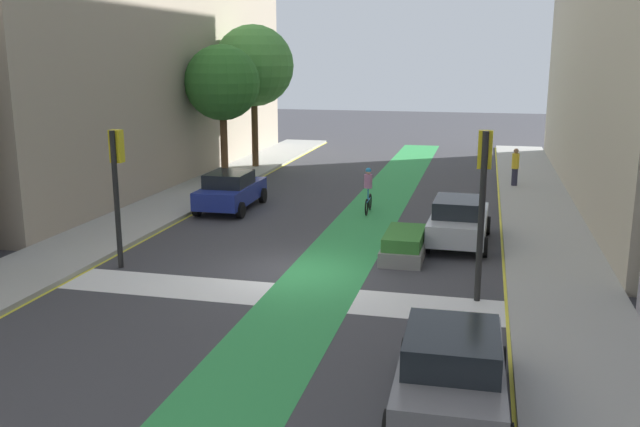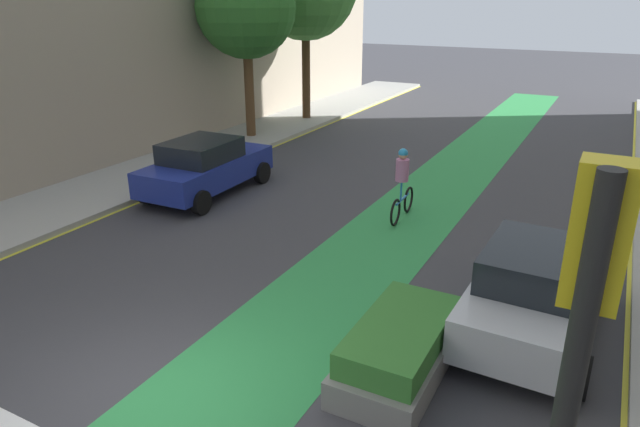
# 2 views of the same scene
# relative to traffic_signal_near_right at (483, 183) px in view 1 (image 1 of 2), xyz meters

# --- Properties ---
(ground_plane) EXTENTS (120.00, 120.00, 0.00)m
(ground_plane) POSITION_rel_traffic_signal_near_right_xyz_m (-5.23, 1.08, -3.07)
(ground_plane) COLOR #38383D
(bike_lane_paint) EXTENTS (2.40, 60.00, 0.01)m
(bike_lane_paint) POSITION_rel_traffic_signal_near_right_xyz_m (-4.29, 1.08, -3.06)
(bike_lane_paint) COLOR #2D8C47
(bike_lane_paint) RESTS_ON ground_plane
(crosswalk_band) EXTENTS (12.00, 1.80, 0.01)m
(crosswalk_band) POSITION_rel_traffic_signal_near_right_xyz_m (-5.23, -0.92, -3.06)
(crosswalk_band) COLOR silver
(crosswalk_band) RESTS_ON ground_plane
(sidewalk_left) EXTENTS (3.00, 60.00, 0.15)m
(sidewalk_left) POSITION_rel_traffic_signal_near_right_xyz_m (-12.73, 1.08, -2.99)
(sidewalk_left) COLOR #9E9E99
(sidewalk_left) RESTS_ON ground_plane
(curb_stripe_left) EXTENTS (0.16, 60.00, 0.01)m
(curb_stripe_left) POSITION_rel_traffic_signal_near_right_xyz_m (-11.23, 1.08, -3.06)
(curb_stripe_left) COLOR yellow
(curb_stripe_left) RESTS_ON ground_plane
(sidewalk_right) EXTENTS (3.00, 60.00, 0.15)m
(sidewalk_right) POSITION_rel_traffic_signal_near_right_xyz_m (2.27, 1.08, -2.99)
(sidewalk_right) COLOR #9E9E99
(sidewalk_right) RESTS_ON ground_plane
(curb_stripe_right) EXTENTS (0.16, 60.00, 0.01)m
(curb_stripe_right) POSITION_rel_traffic_signal_near_right_xyz_m (0.77, 1.08, -3.06)
(curb_stripe_right) COLOR yellow
(curb_stripe_right) RESTS_ON ground_plane
(traffic_signal_near_right) EXTENTS (0.35, 0.52, 4.38)m
(traffic_signal_near_right) POSITION_rel_traffic_signal_near_right_xyz_m (0.00, 0.00, 0.00)
(traffic_signal_near_right) COLOR black
(traffic_signal_near_right) RESTS_ON ground_plane
(traffic_signal_near_left) EXTENTS (0.35, 0.52, 4.09)m
(traffic_signal_near_left) POSITION_rel_traffic_signal_near_right_xyz_m (-10.42, 0.43, -0.19)
(traffic_signal_near_left) COLOR black
(traffic_signal_near_left) RESTS_ON ground_plane
(car_blue_left_far) EXTENTS (2.09, 4.23, 1.57)m
(car_blue_left_far) POSITION_rel_traffic_signal_near_right_xyz_m (-10.04, 8.55, -2.26)
(car_blue_left_far) COLOR navy
(car_blue_left_far) RESTS_ON ground_plane
(car_grey_right_near) EXTENTS (2.09, 4.23, 1.57)m
(car_grey_right_near) POSITION_rel_traffic_signal_near_right_xyz_m (-0.38, -6.00, -2.26)
(car_grey_right_near) COLOR slate
(car_grey_right_near) RESTS_ON ground_plane
(car_silver_right_far) EXTENTS (2.12, 4.25, 1.57)m
(car_silver_right_far) POSITION_rel_traffic_signal_near_right_xyz_m (-0.72, 5.39, -2.26)
(car_silver_right_far) COLOR #B2B7BF
(car_silver_right_far) RESTS_ON ground_plane
(cyclist_in_lane) EXTENTS (0.32, 1.73, 1.86)m
(cyclist_in_lane) POSITION_rel_traffic_signal_near_right_xyz_m (-4.44, 9.18, -2.10)
(cyclist_in_lane) COLOR black
(cyclist_in_lane) RESTS_ON ground_plane
(pedestrian_sidewalk_right_a) EXTENTS (0.34, 0.34, 1.77)m
(pedestrian_sidewalk_right_a) POSITION_rel_traffic_signal_near_right_xyz_m (1.46, 15.99, -2.01)
(pedestrian_sidewalk_right_a) COLOR #262638
(pedestrian_sidewalk_right_a) RESTS_ON sidewalk_right
(street_tree_near) EXTENTS (3.69, 3.69, 6.59)m
(street_tree_near) POSITION_rel_traffic_signal_near_right_xyz_m (-12.67, 14.64, 1.80)
(street_tree_near) COLOR brown
(street_tree_near) RESTS_ON sidewalk_left
(street_tree_far) EXTENTS (4.37, 4.37, 7.69)m
(street_tree_far) POSITION_rel_traffic_signal_near_right_xyz_m (-12.43, 18.69, 2.56)
(street_tree_far) COLOR brown
(street_tree_far) RESTS_ON sidewalk_left
(median_planter) EXTENTS (1.27, 2.59, 0.85)m
(median_planter) POSITION_rel_traffic_signal_near_right_xyz_m (-2.29, 3.29, -2.66)
(median_planter) COLOR slate
(median_planter) RESTS_ON ground_plane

